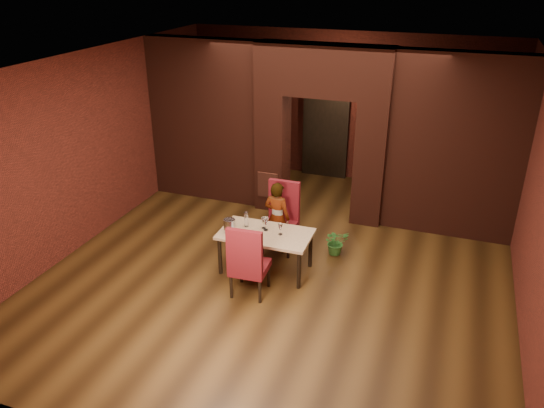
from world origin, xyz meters
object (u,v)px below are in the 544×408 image
at_px(wine_glass_b, 266,224).
at_px(water_bottle, 246,219).
at_px(wine_glass_c, 280,229).
at_px(potted_plant, 336,242).
at_px(person_seated, 277,217).
at_px(wine_glass_a, 264,223).
at_px(dining_table, 266,251).
at_px(chair_far, 280,218).
at_px(wine_bucket, 230,226).
at_px(chair_near, 250,259).

height_order(wine_glass_b, water_bottle, water_bottle).
distance_m(wine_glass_c, water_bottle, 0.60).
relative_size(water_bottle, potted_plant, 0.59).
distance_m(person_seated, wine_glass_a, 0.54).
bearing_deg(dining_table, wine_glass_b, 107.16).
xyz_separation_m(dining_table, person_seated, (-0.04, 0.65, 0.29)).
bearing_deg(potted_plant, chair_far, -169.11).
height_order(person_seated, wine_bucket, person_seated).
bearing_deg(wine_glass_a, chair_far, 82.50).
bearing_deg(wine_bucket, dining_table, 18.25).
height_order(dining_table, chair_near, chair_near).
distance_m(person_seated, wine_glass_b, 0.59).
bearing_deg(chair_near, person_seated, -91.69).
xyz_separation_m(chair_near, potted_plant, (0.92, 1.54, -0.35)).
xyz_separation_m(dining_table, wine_glass_a, (-0.08, 0.14, 0.43)).
bearing_deg(wine_glass_a, potted_plant, 36.34).
bearing_deg(potted_plant, person_seated, -166.91).
bearing_deg(water_bottle, potted_plant, 31.10).
xyz_separation_m(chair_near, wine_bucket, (-0.53, 0.49, 0.21)).
bearing_deg(person_seated, wine_glass_b, 98.82).
relative_size(dining_table, chair_near, 1.24).
distance_m(chair_far, chair_near, 1.36).
height_order(dining_table, chair_far, chair_far).
relative_size(dining_table, wine_glass_c, 7.72).
relative_size(chair_near, wine_glass_a, 6.15).
relative_size(chair_near, water_bottle, 4.38).
height_order(wine_glass_c, water_bottle, water_bottle).
relative_size(chair_near, wine_glass_c, 6.22).
height_order(wine_glass_c, potted_plant, wine_glass_c).
relative_size(wine_glass_a, wine_glass_b, 0.86).
height_order(chair_near, wine_glass_a, chair_near).
height_order(chair_near, wine_glass_b, chair_near).
relative_size(person_seated, potted_plant, 2.80).
distance_m(dining_table, wine_bucket, 0.71).
distance_m(dining_table, chair_far, 0.74).
height_order(wine_bucket, water_bottle, water_bottle).
bearing_deg(wine_glass_c, chair_far, 109.69).
bearing_deg(person_seated, wine_glass_c, 121.16).
relative_size(chair_far, wine_glass_c, 6.40).
relative_size(wine_glass_a, water_bottle, 0.71).
bearing_deg(wine_glass_a, chair_near, -83.98).
height_order(person_seated, potted_plant, person_seated).
distance_m(chair_far, wine_glass_a, 0.59).
bearing_deg(person_seated, chair_far, -119.24).
distance_m(wine_glass_b, water_bottle, 0.34).
xyz_separation_m(wine_glass_b, potted_plant, (0.96, 0.79, -0.55)).
bearing_deg(dining_table, chair_near, -90.89).
relative_size(dining_table, potted_plant, 3.20).
bearing_deg(dining_table, water_bottle, 163.38).
bearing_deg(wine_bucket, chair_far, 59.23).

